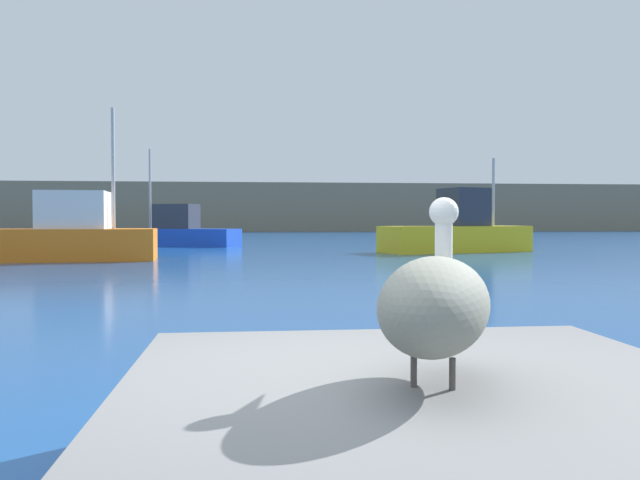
{
  "coord_description": "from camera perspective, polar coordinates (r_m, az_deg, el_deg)",
  "views": [
    {
      "loc": [
        -0.2,
        -3.43,
        1.4
      ],
      "look_at": [
        2.48,
        21.48,
        0.61
      ],
      "focal_mm": 36.75,
      "sensor_mm": 36.0,
      "label": 1
    }
  ],
  "objects": [
    {
      "name": "hillside_backdrop",
      "position": [
        82.73,
        -6.0,
        2.77
      ],
      "size": [
        140.0,
        17.27,
        5.6
      ],
      "primitive_type": "cube",
      "color": "#7F755B",
      "rests_on": "ground"
    },
    {
      "name": "fishing_boat_orange",
      "position": [
        23.85,
        -22.03,
        0.3
      ],
      "size": [
        7.11,
        2.78,
        5.21
      ],
      "rotation": [
        0.0,
        0.0,
        0.08
      ],
      "color": "orange",
      "rests_on": "ground"
    },
    {
      "name": "pelican",
      "position": [
        3.08,
        9.98,
        -5.43
      ],
      "size": [
        0.87,
        1.33,
        0.88
      ],
      "rotation": [
        0.0,
        0.0,
        1.17
      ],
      "color": "gray",
      "rests_on": "pier_dock"
    },
    {
      "name": "fishing_boat_blue",
      "position": [
        35.11,
        -12.13,
        0.71
      ],
      "size": [
        6.37,
        4.24,
        5.14
      ],
      "rotation": [
        0.0,
        0.0,
        2.7
      ],
      "color": "blue",
      "rests_on": "ground"
    },
    {
      "name": "fishing_boat_yellow",
      "position": [
        28.59,
        11.87,
        0.73
      ],
      "size": [
        6.83,
        3.85,
        4.08
      ],
      "rotation": [
        0.0,
        0.0,
        0.29
      ],
      "color": "yellow",
      "rests_on": "ground"
    },
    {
      "name": "pier_dock",
      "position": [
        3.23,
        9.88,
        -17.82
      ],
      "size": [
        2.92,
        3.11,
        0.63
      ],
      "primitive_type": "cube",
      "color": "slate",
      "rests_on": "ground"
    }
  ]
}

